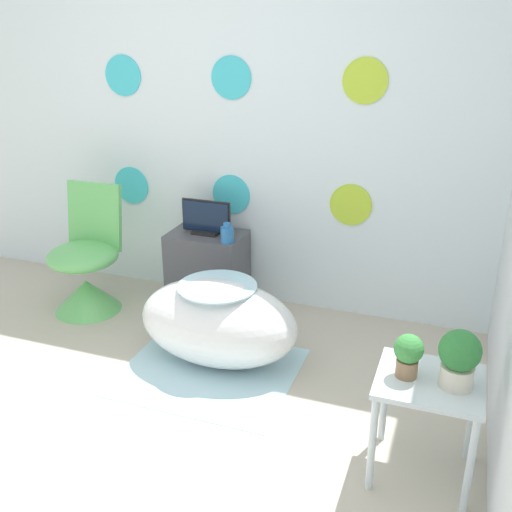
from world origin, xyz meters
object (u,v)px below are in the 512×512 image
Objects in this scene: tv at (206,219)px; potted_plant_left at (408,354)px; bathtub at (218,322)px; potted_plant_right at (459,357)px; vase at (227,234)px; chair at (86,273)px.

tv is 1.91m from potted_plant_left.
tv is (-0.36, 0.67, 0.37)m from bathtub.
vase is at bearing 142.48° from potted_plant_right.
chair is (-1.10, 0.31, 0.02)m from bathtub.
bathtub is 4.88× the size of potted_plant_left.
chair is at bearing 158.41° from potted_plant_left.
potted_plant_right is (1.47, -1.13, 0.04)m from vase.
vase is 1.69m from potted_plant_left.
bathtub is at bearing -61.32° from tv.
potted_plant_right reaches higher than potted_plant_left.
potted_plant_left is at bearing -21.59° from chair.
potted_plant_left is at bearing 178.12° from potted_plant_right.
tv is at bearing 139.98° from potted_plant_left.
bathtub is 1.28m from potted_plant_left.
potted_plant_left reaches higher than vase.
potted_plant_left is 0.77× the size of potted_plant_right.
bathtub is at bearing 152.90° from potted_plant_left.
chair is at bearing -165.22° from vase.
bathtub is 0.85m from tv.
chair is 3.38× the size of potted_plant_right.
chair is at bearing 159.90° from potted_plant_right.
tv is 0.23m from vase.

